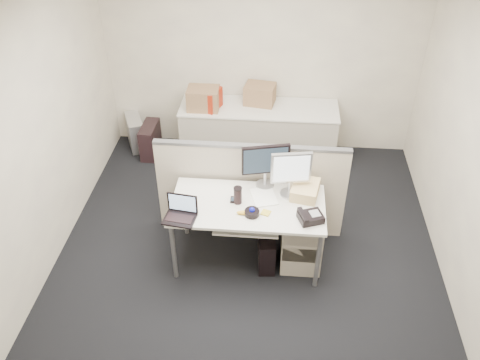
# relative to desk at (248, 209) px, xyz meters

# --- Properties ---
(floor) EXTENTS (4.00, 4.50, 0.01)m
(floor) POSITION_rel_desk_xyz_m (0.00, 0.00, -0.67)
(floor) COLOR black
(floor) RESTS_ON ground
(wall_back) EXTENTS (4.00, 0.02, 2.70)m
(wall_back) POSITION_rel_desk_xyz_m (0.00, 2.25, 0.69)
(wall_back) COLOR #B4A89C
(wall_back) RESTS_ON ground
(wall_left) EXTENTS (0.02, 4.50, 2.70)m
(wall_left) POSITION_rel_desk_xyz_m (-2.00, 0.00, 0.69)
(wall_left) COLOR #B4A89C
(wall_left) RESTS_ON ground
(wall_right) EXTENTS (0.02, 4.50, 2.70)m
(wall_right) POSITION_rel_desk_xyz_m (2.00, 0.00, 0.69)
(wall_right) COLOR #B4A89C
(wall_right) RESTS_ON ground
(desk) EXTENTS (1.50, 0.75, 0.73)m
(desk) POSITION_rel_desk_xyz_m (0.00, 0.00, 0.00)
(desk) COLOR white
(desk) RESTS_ON floor
(keyboard_tray) EXTENTS (0.62, 0.32, 0.02)m
(keyboard_tray) POSITION_rel_desk_xyz_m (0.00, -0.18, -0.04)
(keyboard_tray) COLOR white
(keyboard_tray) RESTS_ON desk
(drawer_pedestal) EXTENTS (0.40, 0.55, 0.65)m
(drawer_pedestal) POSITION_rel_desk_xyz_m (0.55, 0.05, -0.34)
(drawer_pedestal) COLOR #A9A191
(drawer_pedestal) RESTS_ON floor
(cubicle_partition) EXTENTS (2.00, 0.06, 1.10)m
(cubicle_partition) POSITION_rel_desk_xyz_m (0.00, 0.45, -0.11)
(cubicle_partition) COLOR #AFA392
(cubicle_partition) RESTS_ON floor
(back_counter) EXTENTS (2.00, 0.60, 0.72)m
(back_counter) POSITION_rel_desk_xyz_m (0.00, 1.93, -0.30)
(back_counter) COLOR #A9A191
(back_counter) RESTS_ON floor
(monitor_main) EXTENTS (0.51, 0.29, 0.48)m
(monitor_main) POSITION_rel_desk_xyz_m (0.15, 0.32, 0.30)
(monitor_main) COLOR black
(monitor_main) RESTS_ON desk
(monitor_small) EXTENTS (0.42, 0.26, 0.48)m
(monitor_small) POSITION_rel_desk_xyz_m (0.40, 0.19, 0.31)
(monitor_small) COLOR #B7B7BC
(monitor_small) RESTS_ON desk
(laptop) EXTENTS (0.32, 0.26, 0.22)m
(laptop) POSITION_rel_desk_xyz_m (-0.62, -0.28, 0.18)
(laptop) COLOR black
(laptop) RESTS_ON desk
(trackball) EXTENTS (0.16, 0.16, 0.05)m
(trackball) POSITION_rel_desk_xyz_m (0.05, -0.15, 0.09)
(trackball) COLOR black
(trackball) RESTS_ON desk
(desk_phone) EXTENTS (0.27, 0.24, 0.07)m
(desk_phone) POSITION_rel_desk_xyz_m (0.60, -0.18, 0.10)
(desk_phone) COLOR black
(desk_phone) RESTS_ON desk
(paper_stack) EXTENTS (0.30, 0.34, 0.01)m
(paper_stack) POSITION_rel_desk_xyz_m (0.15, 0.12, 0.07)
(paper_stack) COLOR white
(paper_stack) RESTS_ON desk
(sticky_pad) EXTENTS (0.11, 0.11, 0.01)m
(sticky_pad) POSITION_rel_desk_xyz_m (0.18, -0.12, 0.07)
(sticky_pad) COLOR gold
(sticky_pad) RESTS_ON desk
(travel_mug) EXTENTS (0.10, 0.10, 0.17)m
(travel_mug) POSITION_rel_desk_xyz_m (-0.10, 0.02, 0.15)
(travel_mug) COLOR black
(travel_mug) RESTS_ON desk
(banana) EXTENTS (0.20, 0.06, 0.04)m
(banana) POSITION_rel_desk_xyz_m (0.00, -0.15, 0.09)
(banana) COLOR yellow
(banana) RESTS_ON desk
(cellphone) EXTENTS (0.05, 0.10, 0.01)m
(cellphone) POSITION_rel_desk_xyz_m (-0.15, 0.05, 0.07)
(cellphone) COLOR black
(cellphone) RESTS_ON desk
(manila_folders) EXTENTS (0.31, 0.37, 0.12)m
(manila_folders) POSITION_rel_desk_xyz_m (0.55, 0.20, 0.13)
(manila_folders) COLOR #F7D283
(manila_folders) RESTS_ON desk
(keyboard) EXTENTS (0.41, 0.19, 0.02)m
(keyboard) POSITION_rel_desk_xyz_m (0.05, -0.14, -0.02)
(keyboard) COLOR black
(keyboard) RESTS_ON keyboard_tray
(pc_tower_desk) EXTENTS (0.20, 0.42, 0.38)m
(pc_tower_desk) POSITION_rel_desk_xyz_m (0.20, -0.05, -0.47)
(pc_tower_desk) COLOR black
(pc_tower_desk) RESTS_ON floor
(pc_tower_spare_dark) EXTENTS (0.20, 0.47, 0.44)m
(pc_tower_spare_dark) POSITION_rel_desk_xyz_m (-1.45, 1.85, -0.45)
(pc_tower_spare_dark) COLOR black
(pc_tower_spare_dark) RESTS_ON floor
(pc_tower_spare_silver) EXTENTS (0.36, 0.50, 0.44)m
(pc_tower_spare_silver) POSITION_rel_desk_xyz_m (-1.70, 2.03, -0.45)
(pc_tower_spare_silver) COLOR #B7B7BC
(pc_tower_spare_silver) RESTS_ON floor
(cardboard_box_left) EXTENTS (0.40, 0.30, 0.30)m
(cardboard_box_left) POSITION_rel_desk_xyz_m (-0.70, 1.85, 0.20)
(cardboard_box_left) COLOR olive
(cardboard_box_left) RESTS_ON back_counter
(cardboard_box_right) EXTENTS (0.42, 0.35, 0.27)m
(cardboard_box_right) POSITION_rel_desk_xyz_m (0.00, 2.05, 0.19)
(cardboard_box_right) COLOR olive
(cardboard_box_right) RESTS_ON back_counter
(red_binder) EXTENTS (0.17, 0.30, 0.28)m
(red_binder) POSITION_rel_desk_xyz_m (-0.55, 1.83, 0.19)
(red_binder) COLOR #A1220D
(red_binder) RESTS_ON back_counter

